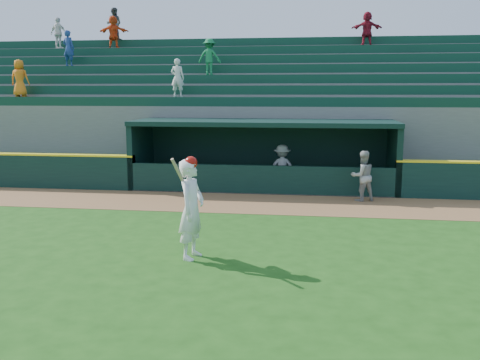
# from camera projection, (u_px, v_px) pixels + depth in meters

# --- Properties ---
(ground) EXTENTS (120.00, 120.00, 0.00)m
(ground) POSITION_uv_depth(u_px,v_px,m) (230.00, 248.00, 12.06)
(ground) COLOR #1E4D13
(ground) RESTS_ON ground
(warning_track) EXTENTS (40.00, 3.00, 0.01)m
(warning_track) POSITION_uv_depth(u_px,v_px,m) (255.00, 203.00, 16.84)
(warning_track) COLOR brown
(warning_track) RESTS_ON ground
(dugout_player_front) EXTENTS (0.96, 0.86, 1.63)m
(dugout_player_front) POSITION_uv_depth(u_px,v_px,m) (362.00, 176.00, 17.13)
(dugout_player_front) COLOR #9F9F99
(dugout_player_front) RESTS_ON ground
(dugout_player_inside) EXTENTS (1.09, 0.69, 1.61)m
(dugout_player_inside) POSITION_uv_depth(u_px,v_px,m) (282.00, 167.00, 19.13)
(dugout_player_inside) COLOR #A4A49F
(dugout_player_inside) RESTS_ON ground
(dugout) EXTENTS (9.40, 2.80, 2.46)m
(dugout) POSITION_uv_depth(u_px,v_px,m) (264.00, 150.00, 19.65)
(dugout) COLOR slate
(dugout) RESTS_ON ground
(stands) EXTENTS (34.50, 6.25, 7.53)m
(stands) POSITION_uv_depth(u_px,v_px,m) (274.00, 116.00, 23.94)
(stands) COLOR slate
(stands) RESTS_ON ground
(batter_at_plate) EXTENTS (0.64, 0.88, 2.19)m
(batter_at_plate) POSITION_uv_depth(u_px,v_px,m) (192.00, 208.00, 11.20)
(batter_at_plate) COLOR white
(batter_at_plate) RESTS_ON ground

